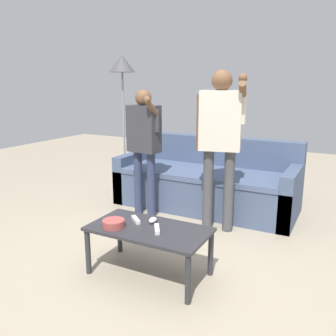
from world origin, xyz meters
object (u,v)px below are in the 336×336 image
coffee_table (149,234)px  game_remote_nunchuk (153,220)px  snack_bowl (114,224)px  player_right (220,133)px  game_remote_wand_far (157,229)px  game_remote_wand_near (136,220)px  player_left (144,138)px  couch (207,183)px  floor_lamp (122,74)px

coffee_table → game_remote_nunchuk: (-0.02, 0.10, 0.08)m
snack_bowl → player_right: (0.43, 1.23, 0.60)m
game_remote_nunchuk → game_remote_wand_far: 0.17m
coffee_table → game_remote_wand_near: game_remote_wand_near is taller
snack_bowl → game_remote_nunchuk: size_ratio=2.01×
snack_bowl → game_remote_wand_near: (0.09, 0.18, -0.01)m
game_remote_nunchuk → player_left: (-0.71, 1.03, 0.49)m
couch → floor_lamp: (-1.25, 0.01, 1.34)m
game_remote_wand_near → player_right: bearing=72.1°
floor_lamp → player_right: (1.63, -0.66, -0.60)m
coffee_table → floor_lamp: bearing=129.2°
coffee_table → game_remote_wand_near: 0.19m
game_remote_nunchuk → game_remote_wand_near: size_ratio=0.65×
couch → game_remote_nunchuk: (0.18, -1.66, 0.13)m
snack_bowl → player_right: player_right is taller
game_remote_nunchuk → player_right: 1.20m
snack_bowl → floor_lamp: (-1.20, 1.90, 1.21)m
player_left → snack_bowl: bearing=-69.2°
floor_lamp → game_remote_wand_far: 2.67m
couch → coffee_table: couch is taller
snack_bowl → floor_lamp: bearing=122.2°
couch → game_remote_nunchuk: bearing=-83.8°
couch → player_left: (-0.53, -0.64, 0.62)m
game_remote_nunchuk → player_right: bearing=78.9°
snack_bowl → game_remote_nunchuk: (0.23, 0.22, -0.01)m
snack_bowl → player_right: size_ratio=0.11×
game_remote_nunchuk → game_remote_wand_near: (-0.14, -0.04, -0.01)m
game_remote_wand_near → game_remote_wand_far: bearing=-19.0°
snack_bowl → game_remote_wand_far: bearing=15.7°
game_remote_wand_near → game_remote_wand_far: same height
snack_bowl → floor_lamp: size_ratio=0.09×
player_right → snack_bowl: bearing=-109.3°
player_left → player_right: player_right is taller
couch → coffee_table: (0.20, -1.77, 0.05)m
floor_lamp → player_right: floor_lamp is taller
game_remote_nunchuk → floor_lamp: size_ratio=0.05×
couch → game_remote_wand_near: 1.71m
game_remote_nunchuk → couch: bearing=96.2°
snack_bowl → game_remote_wand_far: 0.36m
snack_bowl → game_remote_wand_far: snack_bowl is taller
player_right → floor_lamp: bearing=157.8°
game_remote_wand_far → snack_bowl: bearing=-164.3°
coffee_table → player_left: bearing=122.8°
floor_lamp → player_right: 1.86m
game_remote_nunchuk → floor_lamp: bearing=130.4°
game_remote_nunchuk → game_remote_wand_far: bearing=-48.8°
player_left → floor_lamp: bearing=138.0°
coffee_table → game_remote_nunchuk: game_remote_nunchuk is taller
floor_lamp → game_remote_wand_far: size_ratio=11.93×
couch → snack_bowl: couch is taller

